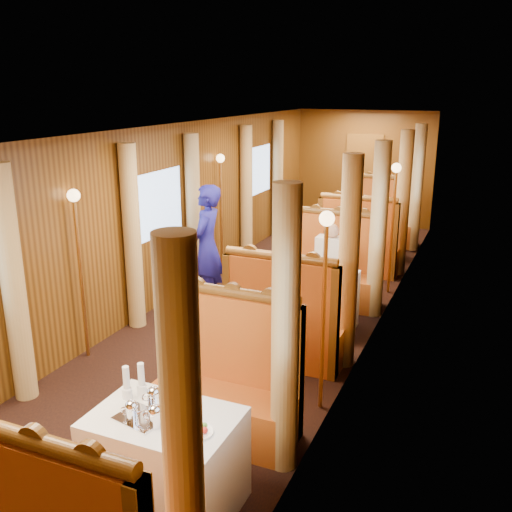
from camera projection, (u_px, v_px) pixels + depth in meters
The scene contains 45 objects.
floor at pixel (258, 319), 7.63m from camera, with size 3.00×12.00×0.01m, color black, non-canonical shape.
ceiling at pixel (258, 129), 6.91m from camera, with size 3.00×12.00×0.01m, color silver, non-canonical shape.
wall_far at pixel (364, 168), 12.56m from camera, with size 3.00×2.50×0.01m, color brown, non-canonical shape.
wall_left at pixel (158, 218), 7.84m from camera, with size 12.00×2.50×0.01m, color brown, non-canonical shape.
wall_right at pixel (375, 241), 6.71m from camera, with size 12.00×2.50×0.01m, color brown, non-canonical shape.
doorway_far at pixel (363, 180), 12.60m from camera, with size 0.80×0.04×2.00m, color brown.
table_near at pixel (166, 461), 4.16m from camera, with size 1.05×0.72×0.75m, color white.
banquette_near_aft at pixel (227, 390), 5.04m from camera, with size 1.30×0.55×1.34m.
table_mid at pixel (312, 301), 7.24m from camera, with size 1.05×0.72×0.75m, color white.
banquette_mid_fwd at pixel (284, 328), 6.33m from camera, with size 1.30×0.55×1.34m.
banquette_mid_aft at pixel (334, 274), 8.12m from camera, with size 1.30×0.55×1.34m.
table_far at pixel (371, 237), 10.32m from camera, with size 1.05×0.72×0.75m, color white.
banquette_far_fwd at pixel (358, 248), 9.42m from camera, with size 1.30×0.55×1.34m.
banquette_far_aft at pixel (382, 222), 11.20m from camera, with size 1.30×0.55×1.34m.
tea_tray at pixel (141, 418), 4.02m from camera, with size 0.34×0.26×0.01m, color silver.
teapot_left at pixel (132, 413), 3.98m from camera, with size 0.15×0.11×0.12m, color silver, non-canonical shape.
teapot_right at pixel (155, 419), 3.91m from camera, with size 0.16×0.12×0.13m, color silver, non-canonical shape.
teapot_back at pixel (154, 400), 4.13m from camera, with size 0.16×0.12×0.13m, color silver, non-canonical shape.
fruit_plate at pixel (198, 431), 3.85m from camera, with size 0.21×0.21×0.05m.
cup_inboard at pixel (127, 386), 4.25m from camera, with size 0.08×0.08×0.26m.
cup_outboard at pixel (142, 382), 4.30m from camera, with size 0.08×0.08×0.26m.
rose_vase_mid at pixel (316, 261), 7.04m from camera, with size 0.06×0.06×0.36m.
rose_vase_far at pixel (375, 207), 10.15m from camera, with size 0.06×0.06×0.36m.
curtain_left_near_b at pixel (13, 286), 5.42m from camera, with size 0.22×0.22×2.35m, color tan.
window_right_near at pixel (259, 344), 3.57m from camera, with size 1.20×0.90×0.01m, color #8BADD9, non-canonical shape.
curtain_right_near_a at pixel (183, 448), 3.00m from camera, with size 0.22×0.22×2.35m, color tan.
curtain_right_near_b at pixel (285, 334), 4.38m from camera, with size 0.22×0.22×2.35m, color tan.
window_left_mid at pixel (158, 204), 7.77m from camera, with size 1.20×0.90×0.01m, color #8BADD9, non-canonical shape.
curtain_left_mid_a at pixel (132, 238), 7.13m from camera, with size 0.22×0.22×2.35m, color tan.
curtain_left_mid_b at pixel (193, 213), 8.50m from camera, with size 0.22×0.22×2.35m, color tan.
window_right_mid at pixel (375, 224), 6.65m from camera, with size 1.20×0.90×0.01m, color #8BADD9, non-canonical shape.
curtain_right_mid_a at pixel (348, 264), 6.09m from camera, with size 0.22×0.22×2.35m, color tan.
curtain_right_mid_b at pixel (378, 231), 7.46m from camera, with size 0.22×0.22×2.35m, color tan.
window_left_far at pixel (258, 170), 10.85m from camera, with size 1.20×0.90×0.01m, color #8BADD9, non-canonical shape.
curtain_left_far_a at pixel (246, 192), 10.21m from camera, with size 0.22×0.22×2.35m, color tan.
curtain_left_far_b at pixel (278, 179), 11.58m from camera, with size 0.22×0.22×2.35m, color tan.
window_right_far at pixel (418, 180), 9.74m from camera, with size 1.20×0.90×0.01m, color #8BADD9, non-canonical shape.
curtain_right_far_a at pixel (403, 204), 9.17m from camera, with size 0.22×0.22×2.35m, color tan.
curtain_right_far_b at pixel (417, 188), 10.54m from camera, with size 0.22×0.22×2.35m, color tan.
sconce_left_fore at pixel (78, 240), 6.22m from camera, with size 0.14×0.14×1.95m.
sconce_right_fore at pixel (325, 272), 5.16m from camera, with size 0.14×0.14×1.95m.
sconce_left_aft at pixel (221, 189), 9.30m from camera, with size 0.14×0.14×1.95m.
sconce_right_aft at pixel (394, 202), 8.25m from camera, with size 0.14×0.14×1.95m.
steward at pixel (207, 247), 7.87m from camera, with size 0.63×0.41×1.73m, color navy.
passenger at pixel (330, 257), 7.81m from camera, with size 0.40×0.44×0.76m.
Camera 1 is at (2.75, -6.51, 3.01)m, focal length 40.00 mm.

